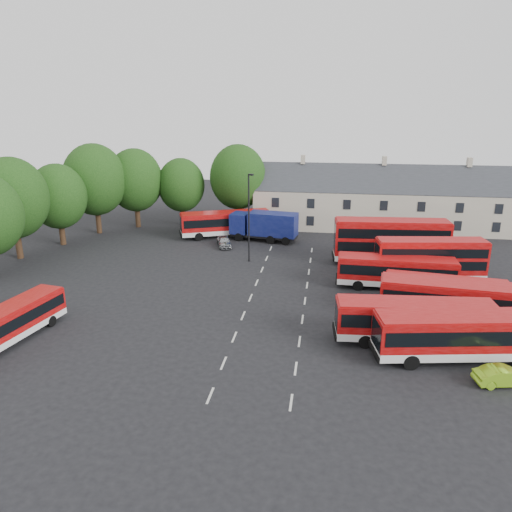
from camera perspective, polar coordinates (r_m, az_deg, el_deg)
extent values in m
plane|color=black|center=(44.16, -1.04, -5.77)|extent=(140.00, 140.00, 0.00)
cube|color=beige|center=(32.03, -5.26, -15.60)|extent=(0.15, 1.80, 0.01)
cube|color=beige|center=(35.36, -3.73, -12.11)|extent=(0.15, 1.80, 0.01)
cube|color=beige|center=(38.81, -2.50, -9.23)|extent=(0.15, 1.80, 0.01)
cube|color=beige|center=(42.36, -1.48, -6.82)|extent=(0.15, 1.80, 0.01)
cube|color=beige|center=(45.98, -0.64, -4.79)|extent=(0.15, 1.80, 0.01)
cube|color=beige|center=(49.66, 0.08, -3.06)|extent=(0.15, 1.80, 0.01)
cube|color=beige|center=(53.39, 0.70, -1.56)|extent=(0.15, 1.80, 0.01)
cube|color=beige|center=(57.15, 1.23, -0.26)|extent=(0.15, 1.80, 0.01)
cube|color=beige|center=(60.95, 1.70, 0.88)|extent=(0.15, 1.80, 0.01)
cube|color=beige|center=(31.37, 4.03, -16.35)|extent=(0.15, 1.80, 0.01)
cube|color=beige|center=(34.76, 4.56, -12.69)|extent=(0.15, 1.80, 0.01)
cube|color=beige|center=(38.27, 4.98, -9.70)|extent=(0.15, 1.80, 0.01)
cube|color=beige|center=(41.86, 5.33, -7.21)|extent=(0.15, 1.80, 0.01)
cube|color=beige|center=(45.53, 5.62, -5.12)|extent=(0.15, 1.80, 0.01)
cube|color=beige|center=(49.24, 5.86, -3.34)|extent=(0.15, 1.80, 0.01)
cube|color=beige|center=(53.00, 6.06, -1.81)|extent=(0.15, 1.80, 0.01)
cube|color=beige|center=(56.79, 6.24, -0.48)|extent=(0.15, 1.80, 0.01)
cube|color=beige|center=(60.60, 6.40, 0.67)|extent=(0.15, 1.80, 0.01)
cylinder|color=black|center=(62.76, -25.55, 1.61)|extent=(0.70, 0.70, 4.20)
ellipsoid|color=#15370F|center=(61.75, -26.14, 5.96)|extent=(7.92, 7.92, 9.11)
cylinder|color=black|center=(66.70, -21.31, 2.76)|extent=(0.70, 0.70, 3.67)
ellipsoid|color=#15370F|center=(65.83, -21.71, 6.35)|extent=(6.93, 6.93, 7.97)
cylinder|color=black|center=(70.85, -17.60, 4.25)|extent=(0.70, 0.70, 4.38)
ellipsoid|color=#15370F|center=(69.93, -17.98, 8.30)|extent=(8.25, 8.25, 9.49)
cylinder|color=black|center=(72.85, -13.40, 4.81)|extent=(0.70, 0.70, 4.02)
ellipsoid|color=#15370F|center=(72.00, -13.66, 8.43)|extent=(7.59, 7.59, 8.73)
cylinder|color=black|center=(72.80, -8.40, 4.88)|extent=(0.70, 0.70, 3.50)
ellipsoid|color=#15370F|center=(72.03, -8.54, 8.03)|extent=(6.60, 6.60, 7.59)
cylinder|color=black|center=(71.83, -2.03, 5.17)|extent=(0.70, 0.70, 4.20)
ellipsoid|color=#15370F|center=(70.94, -2.07, 9.01)|extent=(7.92, 7.92, 9.11)
cube|color=beige|center=(71.91, 14.06, 5.20)|extent=(35.00, 7.00, 5.50)
cube|color=#2D3035|center=(71.40, 14.22, 7.35)|extent=(35.70, 7.13, 7.13)
cube|color=beige|center=(70.56, 5.40, 10.94)|extent=(0.60, 0.90, 1.20)
cube|color=beige|center=(70.84, 14.47, 10.50)|extent=(0.60, 0.90, 1.20)
cube|color=beige|center=(72.81, 23.22, 9.83)|extent=(0.60, 0.90, 1.20)
cube|color=silver|center=(38.09, 22.35, -9.77)|extent=(12.32, 4.74, 0.60)
cube|color=#9E090A|center=(37.52, 22.59, -7.91)|extent=(12.32, 4.74, 2.13)
cube|color=black|center=(37.49, 22.60, -7.83)|extent=(11.86, 4.72, 1.04)
cube|color=#9E090A|center=(37.07, 22.79, -6.34)|extent=(12.06, 4.59, 0.13)
cylinder|color=black|center=(35.85, 17.32, -11.51)|extent=(1.13, 0.49, 1.09)
cylinder|color=black|center=(40.86, 26.63, -8.94)|extent=(1.13, 0.49, 1.09)
cube|color=silver|center=(39.46, 17.56, -8.32)|extent=(11.76, 3.51, 0.58)
cube|color=#9E090A|center=(38.92, 17.74, -6.57)|extent=(11.76, 3.51, 2.05)
cube|color=black|center=(38.90, 17.75, -6.50)|extent=(11.30, 3.54, 1.00)
cube|color=#9E090A|center=(38.51, 17.89, -5.10)|extent=(11.52, 3.39, 0.13)
cylinder|color=black|center=(37.82, 12.39, -9.53)|extent=(1.07, 0.37, 1.05)
cylinder|color=black|center=(41.64, 22.17, -7.87)|extent=(1.07, 0.37, 1.05)
cube|color=silver|center=(44.04, 21.71, -5.97)|extent=(12.20, 4.06, 0.60)
cube|color=#9E090A|center=(43.54, 21.91, -4.33)|extent=(12.20, 4.06, 2.12)
cube|color=black|center=(43.52, 21.92, -4.26)|extent=(11.73, 4.07, 1.03)
cube|color=#9E090A|center=(43.17, 22.08, -2.95)|extent=(11.95, 3.92, 0.13)
cylinder|color=black|center=(42.66, 16.71, -6.64)|extent=(1.12, 0.43, 1.09)
cylinder|color=black|center=(45.95, 26.26, -6.00)|extent=(1.12, 0.43, 1.09)
cube|color=silver|center=(46.31, 20.68, -4.88)|extent=(10.29, 3.66, 0.50)
cube|color=#9E090A|center=(45.90, 20.83, -3.56)|extent=(10.29, 3.66, 1.79)
cube|color=black|center=(45.89, 20.83, -3.51)|extent=(9.90, 3.66, 0.87)
cube|color=#9E090A|center=(45.59, 20.95, -2.46)|extent=(10.08, 3.54, 0.11)
cylinder|color=black|center=(45.24, 16.65, -5.34)|extent=(0.94, 0.38, 0.92)
cylinder|color=black|center=(47.77, 24.42, -4.99)|extent=(0.94, 0.38, 0.92)
cube|color=silver|center=(49.75, 15.64, -2.75)|extent=(11.12, 2.84, 0.55)
cube|color=#9E090A|center=(49.35, 15.75, -1.38)|extent=(11.12, 2.84, 1.96)
cube|color=black|center=(49.33, 15.76, -1.33)|extent=(10.68, 2.89, 0.95)
cube|color=#9E090A|center=(49.03, 15.85, -0.24)|extent=(10.89, 2.73, 0.12)
cylinder|color=black|center=(48.53, 11.57, -3.31)|extent=(1.01, 0.31, 1.00)
cylinder|color=black|center=(51.40, 19.42, -2.79)|extent=(1.01, 0.31, 1.00)
cube|color=silver|center=(52.70, 19.11, -1.97)|extent=(10.85, 3.80, 0.53)
cube|color=#9E090A|center=(52.13, 19.32, -0.02)|extent=(10.85, 3.80, 3.24)
cube|color=black|center=(52.31, 19.25, -0.68)|extent=(10.44, 3.80, 0.92)
cube|color=#9E090A|center=(51.68, 19.50, 1.74)|extent=(10.63, 3.68, 0.12)
cylinder|color=black|center=(50.82, 15.81, -2.69)|extent=(0.99, 0.40, 0.97)
cylinder|color=black|center=(54.91, 22.11, -1.83)|extent=(0.99, 0.40, 0.97)
cube|color=black|center=(51.95, 19.39, 0.64)|extent=(10.44, 3.80, 0.92)
cube|color=silver|center=(56.93, 15.02, -0.05)|extent=(12.36, 3.58, 0.61)
cube|color=#9E090A|center=(56.34, 15.19, 2.05)|extent=(12.36, 3.58, 3.72)
cube|color=black|center=(56.53, 15.13, 1.35)|extent=(11.88, 3.62, 1.05)
cube|color=#9E090A|center=(55.88, 15.35, 3.94)|extent=(12.11, 3.46, 0.13)
cylinder|color=black|center=(55.24, 11.23, -0.64)|extent=(1.13, 0.38, 1.11)
cylinder|color=black|center=(59.03, 18.51, -0.05)|extent=(1.13, 0.38, 1.11)
cube|color=black|center=(56.16, 15.25, 2.76)|extent=(11.88, 3.62, 1.05)
cube|color=silver|center=(42.02, -26.20, -7.93)|extent=(3.91, 10.09, 0.49)
cube|color=#9E090A|center=(41.59, -26.41, -6.53)|extent=(3.91, 10.09, 1.75)
cube|color=black|center=(41.57, -26.42, -6.48)|extent=(3.89, 9.71, 0.85)
cube|color=#9E090A|center=(41.25, -26.58, -5.36)|extent=(3.79, 9.88, 0.11)
cylinder|color=black|center=(44.81, -24.33, -6.45)|extent=(0.40, 0.93, 0.90)
cube|color=silver|center=(66.16, -3.45, 2.94)|extent=(11.93, 6.96, 0.59)
cube|color=#9E090A|center=(65.83, -3.47, 4.07)|extent=(11.93, 6.96, 2.09)
cube|color=black|center=(65.82, -3.47, 4.11)|extent=(11.52, 6.84, 1.02)
cube|color=#9E090A|center=(65.58, -3.49, 5.00)|extent=(11.67, 6.77, 0.13)
cylinder|color=black|center=(64.51, -6.54, 2.20)|extent=(1.11, 0.68, 1.07)
cylinder|color=black|center=(68.13, -0.51, 3.14)|extent=(1.11, 0.68, 1.07)
cube|color=black|center=(64.16, 0.88, 2.37)|extent=(8.76, 3.60, 0.32)
cube|color=#0E1553|center=(64.76, -1.82, 3.82)|extent=(2.53, 2.97, 2.55)
cube|color=black|center=(65.00, -2.66, 4.21)|extent=(0.47, 2.25, 1.28)
cube|color=#0E1553|center=(63.43, 1.95, 3.67)|extent=(6.41, 3.60, 2.87)
cylinder|color=black|center=(63.99, -1.98, 2.18)|extent=(1.10, 0.47, 1.06)
cylinder|color=black|center=(64.50, 3.94, 2.27)|extent=(1.10, 0.47, 1.06)
imported|color=#97999E|center=(61.65, -3.65, 1.67)|extent=(2.68, 4.14, 1.31)
imported|color=#8BC91F|center=(36.28, 26.47, -12.17)|extent=(3.93, 2.08, 1.23)
cylinder|color=black|center=(54.77, -0.83, 4.25)|extent=(0.18, 0.18, 9.77)
cube|color=black|center=(53.69, -0.58, 9.29)|extent=(0.63, 0.46, 0.18)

